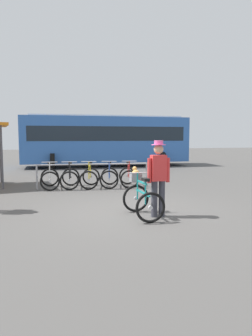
% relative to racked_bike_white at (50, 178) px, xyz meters
% --- Properties ---
extents(ground_plane, '(80.00, 80.00, 0.00)m').
position_rel_racked_bike_white_xyz_m(ground_plane, '(1.88, -3.90, -0.37)').
color(ground_plane, '#514F4C').
extents(bike_rack_rail, '(3.90, 0.31, 0.88)m').
position_rel_racked_bike_white_xyz_m(bike_rack_rail, '(1.49, -0.27, 0.32)').
color(bike_rack_rail, '#99999E').
rests_on(bike_rack_rail, ground).
extents(racked_bike_white, '(0.68, 1.13, 0.98)m').
position_rel_racked_bike_white_xyz_m(racked_bike_white, '(0.00, 0.00, 0.00)').
color(racked_bike_white, black).
rests_on(racked_bike_white, ground).
extents(racked_bike_black, '(0.76, 1.17, 0.97)m').
position_rel_racked_bike_white_xyz_m(racked_bike_black, '(0.70, -0.04, 0.00)').
color(racked_bike_black, black).
rests_on(racked_bike_black, ground).
extents(racked_bike_yellow, '(0.86, 1.21, 0.97)m').
position_rel_racked_bike_white_xyz_m(racked_bike_yellow, '(1.40, -0.09, 0.00)').
color(racked_bike_yellow, black).
rests_on(racked_bike_yellow, ground).
extents(racked_bike_blue, '(0.86, 1.22, 0.98)m').
position_rel_racked_bike_white_xyz_m(racked_bike_blue, '(2.10, -0.13, 0.00)').
color(racked_bike_blue, black).
rests_on(racked_bike_blue, ground).
extents(racked_bike_red, '(0.83, 1.19, 0.97)m').
position_rel_racked_bike_white_xyz_m(racked_bike_red, '(2.79, -0.18, 0.00)').
color(racked_bike_red, black).
rests_on(racked_bike_red, ground).
extents(featured_bicycle, '(0.71, 1.22, 1.09)m').
position_rel_racked_bike_white_xyz_m(featured_bicycle, '(2.10, -4.36, 0.12)').
color(featured_bicycle, black).
rests_on(featured_bicycle, ground).
extents(person_with_featured_bike, '(0.53, 0.32, 1.72)m').
position_rel_racked_bike_white_xyz_m(person_with_featured_bike, '(2.46, -4.52, 0.58)').
color(person_with_featured_bike, '#383842').
rests_on(person_with_featured_bike, ground).
extents(bus_distant, '(10.04, 3.50, 3.08)m').
position_rel_racked_bike_white_xyz_m(bus_distant, '(3.26, 7.90, 1.37)').
color(bus_distant, '#3366B7').
rests_on(bus_distant, ground).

